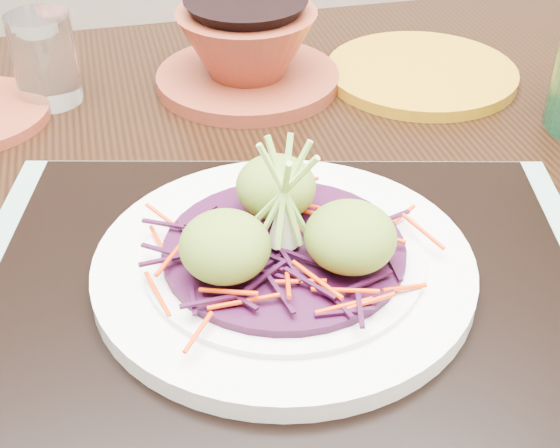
{
  "coord_description": "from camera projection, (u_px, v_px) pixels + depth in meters",
  "views": [
    {
      "loc": [
        -0.03,
        -0.54,
        1.13
      ],
      "look_at": [
        0.02,
        -0.13,
        0.84
      ],
      "focal_mm": 50.0,
      "sensor_mm": 36.0,
      "label": 1
    }
  ],
  "objects": [
    {
      "name": "terracotta_bowl_set",
      "position": [
        247.0,
        53.0,
        0.76
      ],
      "size": [
        0.19,
        0.19,
        0.08
      ],
      "rotation": [
        0.0,
        0.0,
        -0.05
      ],
      "color": "maroon",
      "rests_on": "dining_table"
    },
    {
      "name": "scallion_garnish",
      "position": [
        284.0,
        197.0,
        0.47
      ],
      "size": [
        0.06,
        0.06,
        0.09
      ],
      "primitive_type": null,
      "color": "#98D053",
      "rests_on": "cabbage_bed"
    },
    {
      "name": "white_plate",
      "position": [
        284.0,
        265.0,
        0.5
      ],
      "size": [
        0.25,
        0.25,
        0.02
      ],
      "color": "white",
      "rests_on": "serving_tray"
    },
    {
      "name": "guacamole_scoops",
      "position": [
        284.0,
        222.0,
        0.48
      ],
      "size": [
        0.13,
        0.12,
        0.04
      ],
      "color": "olive",
      "rests_on": "cabbage_bed"
    },
    {
      "name": "cabbage_bed",
      "position": [
        284.0,
        250.0,
        0.5
      ],
      "size": [
        0.16,
        0.16,
        0.01
      ],
      "primitive_type": "cylinder",
      "color": "#370B2A",
      "rests_on": "white_plate"
    },
    {
      "name": "carrot_julienne",
      "position": [
        284.0,
        240.0,
        0.49
      ],
      "size": [
        0.19,
        0.19,
        0.01
      ],
      "primitive_type": null,
      "color": "#EB3504",
      "rests_on": "cabbage_bed"
    },
    {
      "name": "serving_tray",
      "position": [
        284.0,
        285.0,
        0.51
      ],
      "size": [
        0.41,
        0.33,
        0.02
      ],
      "primitive_type": "cube",
      "rotation": [
        0.0,
        0.0,
        -0.13
      ],
      "color": "black",
      "rests_on": "placemat"
    },
    {
      "name": "yellow_plate",
      "position": [
        421.0,
        73.0,
        0.79
      ],
      "size": [
        0.22,
        0.22,
        0.01
      ],
      "primitive_type": "cylinder",
      "rotation": [
        0.0,
        0.0,
        0.14
      ],
      "color": "#A87412",
      "rests_on": "dining_table"
    },
    {
      "name": "placemat",
      "position": [
        284.0,
        297.0,
        0.52
      ],
      "size": [
        0.48,
        0.39,
        0.0
      ],
      "primitive_type": "cube",
      "rotation": [
        0.0,
        0.0,
        -0.13
      ],
      "color": "gray",
      "rests_on": "dining_table"
    },
    {
      "name": "water_glass",
      "position": [
        44.0,
        59.0,
        0.73
      ],
      "size": [
        0.06,
        0.06,
        0.09
      ],
      "primitive_type": "cylinder",
      "rotation": [
        0.0,
        0.0,
        0.01
      ],
      "color": "white",
      "rests_on": "dining_table"
    },
    {
      "name": "dining_table",
      "position": [
        240.0,
        326.0,
        0.65
      ],
      "size": [
        1.35,
        0.98,
        0.79
      ],
      "rotation": [
        0.0,
        0.0,
        0.11
      ],
      "color": "black",
      "rests_on": "ground"
    }
  ]
}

